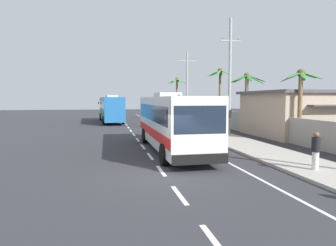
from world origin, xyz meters
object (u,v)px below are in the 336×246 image
at_px(utility_pole_mid, 230,75).
at_px(coach_bus_foreground, 172,120).
at_px(pedestrian_midwalk, 316,150).
at_px(motorcycle_beside_bus, 179,125).
at_px(palm_fourth, 300,89).
at_px(palm_second, 220,84).
at_px(utility_pole_far, 187,85).
at_px(coach_bus_far_lane, 111,108).
at_px(roadside_building, 320,113).
at_px(palm_nearest, 246,89).
at_px(palm_third, 177,90).

bearing_deg(utility_pole_mid, coach_bus_foreground, -133.87).
distance_m(coach_bus_foreground, pedestrian_midwalk, 8.39).
relative_size(motorcycle_beside_bus, palm_fourth, 0.37).
height_order(palm_second, palm_fourth, palm_second).
bearing_deg(utility_pole_far, coach_bus_foreground, -107.40).
height_order(coach_bus_foreground, utility_pole_mid, utility_pole_mid).
distance_m(coach_bus_foreground, coach_bus_far_lane, 23.67).
bearing_deg(utility_pole_mid, motorcycle_beside_bus, 144.71).
bearing_deg(motorcycle_beside_bus, roadside_building, -22.17).
bearing_deg(motorcycle_beside_bus, palm_nearest, -14.11).
xyz_separation_m(coach_bus_foreground, palm_third, (7.18, 29.31, 2.73)).
bearing_deg(motorcycle_beside_bus, palm_fourth, -53.30).
bearing_deg(coach_bus_foreground, coach_bus_far_lane, 98.10).
height_order(utility_pole_far, palm_nearest, utility_pole_far).
bearing_deg(coach_bus_far_lane, palm_third, 29.18).
distance_m(motorcycle_beside_bus, palm_fourth, 11.47).
bearing_deg(palm_nearest, palm_second, 88.96).
xyz_separation_m(palm_third, roadside_building, (7.15, -24.24, -2.65)).
distance_m(coach_bus_far_lane, palm_third, 12.34).
bearing_deg(palm_third, utility_pole_mid, -91.16).
height_order(pedestrian_midwalk, roadside_building, roadside_building).
bearing_deg(coach_bus_foreground, utility_pole_far, 72.60).
bearing_deg(motorcycle_beside_bus, coach_bus_far_lane, 114.28).
bearing_deg(palm_fourth, coach_bus_foreground, -174.40).
height_order(motorcycle_beside_bus, pedestrian_midwalk, pedestrian_midwalk).
relative_size(coach_bus_foreground, pedestrian_midwalk, 7.09).
bearing_deg(utility_pole_far, coach_bus_far_lane, 171.91).
bearing_deg(pedestrian_midwalk, utility_pole_far, -8.97).
height_order(palm_nearest, palm_fourth, palm_nearest).
bearing_deg(palm_third, coach_bus_far_lane, -150.82).
height_order(utility_pole_mid, palm_second, utility_pole_mid).
relative_size(coach_bus_far_lane, utility_pole_mid, 1.21).
bearing_deg(coach_bus_far_lane, utility_pole_mid, -58.54).
bearing_deg(roadside_building, utility_pole_far, 113.73).
height_order(coach_bus_far_lane, utility_pole_far, utility_pole_far).
relative_size(motorcycle_beside_bus, palm_second, 0.29).
bearing_deg(palm_fourth, palm_third, 94.51).
bearing_deg(utility_pole_far, palm_fourth, -83.16).
xyz_separation_m(utility_pole_mid, palm_second, (2.32, 8.33, -0.28)).
relative_size(utility_pole_far, palm_nearest, 1.71).
distance_m(pedestrian_midwalk, palm_nearest, 15.87).
distance_m(utility_pole_mid, utility_pole_far, 14.99).
bearing_deg(utility_pole_mid, pedestrian_midwalk, -97.81).
bearing_deg(palm_second, utility_pole_mid, -105.57).
bearing_deg(pedestrian_midwalk, coach_bus_foreground, 30.50).
bearing_deg(palm_third, palm_nearest, -85.28).
distance_m(utility_pole_mid, palm_nearest, 2.74).
xyz_separation_m(palm_nearest, palm_fourth, (0.50, -7.29, -0.23)).
height_order(palm_third, palm_fourth, palm_third).
xyz_separation_m(palm_nearest, palm_second, (0.13, 7.11, 0.83)).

